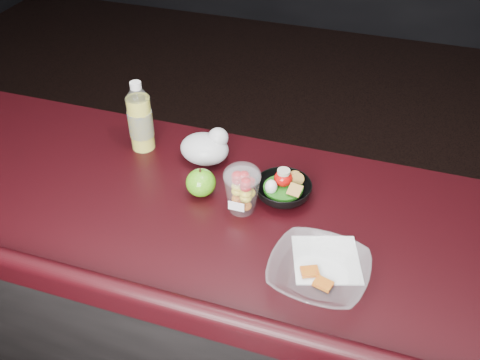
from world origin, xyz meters
name	(u,v)px	position (x,y,z in m)	size (l,w,h in m)	color
counter	(246,328)	(0.00, 0.30, 0.51)	(4.06, 0.71, 1.02)	black
lemonade_bottle	(140,121)	(-0.41, 0.50, 1.12)	(0.08, 0.08, 0.23)	yellow
fruit_cup	(242,188)	(-0.02, 0.32, 1.09)	(0.10, 0.10, 0.14)	white
green_apple	(201,183)	(-0.15, 0.34, 1.06)	(0.08, 0.08, 0.09)	#348D10
plastic_bag	(206,147)	(-0.19, 0.49, 1.07)	(0.15, 0.12, 0.11)	silver
snack_bowl	(283,189)	(0.07, 0.40, 1.05)	(0.19, 0.19, 0.09)	black
takeout_bowl	(318,273)	(0.23, 0.13, 1.05)	(0.25, 0.25, 0.06)	silver
paper_napkin	(326,260)	(0.24, 0.20, 1.02)	(0.16, 0.16, 0.00)	white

